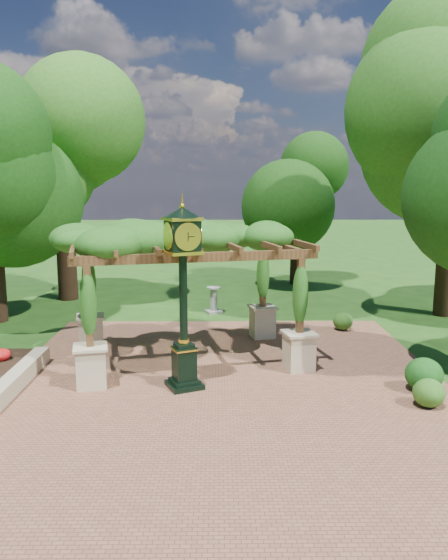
{
  "coord_description": "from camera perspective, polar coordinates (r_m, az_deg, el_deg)",
  "views": [
    {
      "loc": [
        -0.15,
        -10.37,
        4.45
      ],
      "look_at": [
        0.0,
        2.5,
        2.2
      ],
      "focal_mm": 35.0,
      "sensor_mm": 36.0,
      "label": 1
    }
  ],
  "objects": [
    {
      "name": "ground",
      "position": [
        11.29,
        0.15,
        -13.31
      ],
      "size": [
        120.0,
        120.0,
        0.0
      ],
      "primitive_type": "plane",
      "color": "#1E4714",
      "rests_on": "ground"
    },
    {
      "name": "brick_plaza",
      "position": [
        12.2,
        0.08,
        -11.37
      ],
      "size": [
        10.0,
        12.0,
        0.04
      ],
      "primitive_type": "cube",
      "color": "brown",
      "rests_on": "ground"
    },
    {
      "name": "border_wall",
      "position": [
        12.49,
        -21.89,
        -10.72
      ],
      "size": [
        0.35,
        5.0,
        0.4
      ],
      "primitive_type": "cube",
      "color": "#C6B793",
      "rests_on": "ground"
    },
    {
      "name": "pedestal_clock",
      "position": [
        11.67,
        -4.29,
        -0.12
      ],
      "size": [
        1.05,
        1.05,
        4.04
      ],
      "rotation": [
        0.0,
        0.0,
        0.42
      ],
      "color": "black",
      "rests_on": "brick_plaza"
    },
    {
      "name": "pergola",
      "position": [
        13.63,
        -3.82,
        3.48
      ],
      "size": [
        6.3,
        4.7,
        3.56
      ],
      "rotation": [
        0.0,
        0.0,
        0.22
      ],
      "color": "beige",
      "rests_on": "brick_plaza"
    },
    {
      "name": "sundial",
      "position": [
        19.16,
        -1.09,
        -2.27
      ],
      "size": [
        0.68,
        0.68,
        0.93
      ],
      "rotation": [
        0.0,
        0.0,
        0.42
      ],
      "color": "gray",
      "rests_on": "ground"
    },
    {
      "name": "shrub_front",
      "position": [
        11.92,
        20.62,
        -10.98
      ],
      "size": [
        0.73,
        0.73,
        0.58
      ],
      "primitive_type": "ellipsoid",
      "rotation": [
        0.0,
        0.0,
        -0.15
      ],
      "color": "#2E611B",
      "rests_on": "brick_plaza"
    },
    {
      "name": "shrub_mid",
      "position": [
        12.73,
        20.17,
        -9.25
      ],
      "size": [
        0.89,
        0.89,
        0.73
      ],
      "primitive_type": "ellipsoid",
      "rotation": [
        0.0,
        0.0,
        0.1
      ],
      "color": "#174E15",
      "rests_on": "brick_plaza"
    },
    {
      "name": "shrub_back",
      "position": [
        17.2,
        12.32,
        -4.24
      ],
      "size": [
        0.7,
        0.7,
        0.54
      ],
      "primitive_type": "ellipsoid",
      "rotation": [
        0.0,
        0.0,
        -0.17
      ],
      "color": "#2A5719",
      "rests_on": "brick_plaza"
    },
    {
      "name": "tree_west_far",
      "position": [
        22.02,
        -16.7,
        13.74
      ],
      "size": [
        4.72,
        4.72,
        8.85
      ],
      "color": "black",
      "rests_on": "ground"
    },
    {
      "name": "tree_north",
      "position": [
        24.69,
        7.8,
        9.81
      ],
      "size": [
        3.64,
        3.64,
        6.48
      ],
      "color": "#321D14",
      "rests_on": "ground"
    }
  ]
}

